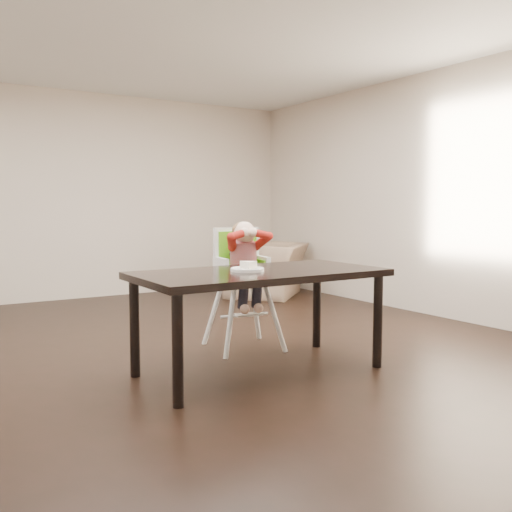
{
  "coord_description": "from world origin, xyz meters",
  "views": [
    {
      "loc": [
        -2.01,
        -4.07,
        1.22
      ],
      "look_at": [
        0.49,
        -0.07,
        0.8
      ],
      "focal_mm": 40.0,
      "sensor_mm": 36.0,
      "label": 1
    }
  ],
  "objects": [
    {
      "name": "ground",
      "position": [
        0.0,
        0.0,
        0.0
      ],
      "size": [
        7.0,
        7.0,
        0.0
      ],
      "primitive_type": "plane",
      "color": "black",
      "rests_on": "ground"
    },
    {
      "name": "plate",
      "position": [
        0.1,
        -0.58,
        0.77
      ],
      "size": [
        0.25,
        0.25,
        0.07
      ],
      "rotation": [
        0.0,
        0.0,
        0.03
      ],
      "color": "white",
      "rests_on": "dining_table"
    },
    {
      "name": "high_chair",
      "position": [
        0.46,
        0.09,
        0.77
      ],
      "size": [
        0.51,
        0.51,
        1.09
      ],
      "rotation": [
        0.0,
        0.0,
        -0.14
      ],
      "color": "white",
      "rests_on": "ground"
    },
    {
      "name": "armchair",
      "position": [
        2.2,
        2.37,
        0.48
      ],
      "size": [
        1.29,
        1.27,
        0.96
      ],
      "primitive_type": "imported",
      "rotation": [
        0.0,
        0.0,
        3.88
      ],
      "color": "#95795F",
      "rests_on": "ground"
    },
    {
      "name": "dining_table",
      "position": [
        0.19,
        -0.6,
        0.67
      ],
      "size": [
        1.8,
        0.9,
        0.75
      ],
      "color": "black",
      "rests_on": "ground"
    },
    {
      "name": "room_walls",
      "position": [
        0.0,
        0.0,
        1.86
      ],
      "size": [
        6.02,
        7.02,
        2.71
      ],
      "color": "beige",
      "rests_on": "ground"
    }
  ]
}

